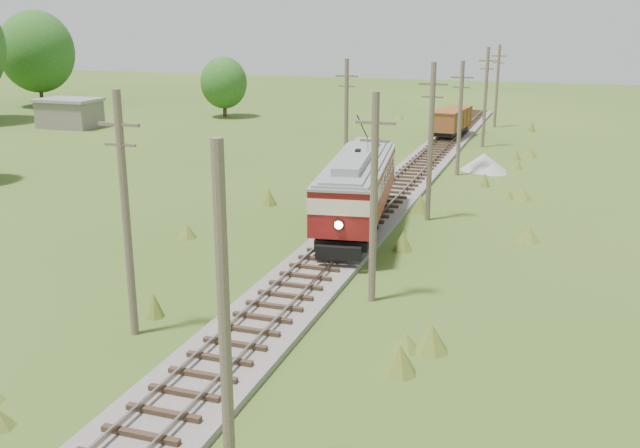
% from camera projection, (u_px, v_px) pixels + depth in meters
% --- Properties ---
extents(railbed_main, '(3.60, 96.00, 0.57)m').
position_uv_depth(railbed_main, '(386.00, 200.00, 45.15)').
color(railbed_main, '#605B54').
rests_on(railbed_main, ground).
extents(streetcar, '(4.86, 13.14, 5.95)m').
position_uv_depth(streetcar, '(357.00, 184.00, 38.32)').
color(streetcar, black).
rests_on(streetcar, ground).
extents(gondola, '(3.08, 7.39, 2.39)m').
position_uv_depth(gondola, '(452.00, 120.00, 68.70)').
color(gondola, black).
rests_on(gondola, ground).
extents(gravel_pile, '(3.63, 3.85, 1.32)m').
position_uv_depth(gravel_pile, '(485.00, 163.00, 54.78)').
color(gravel_pile, gray).
rests_on(gravel_pile, ground).
extents(utility_pole_r_1, '(0.30, 0.30, 8.80)m').
position_uv_depth(utility_pole_r_1, '(224.00, 324.00, 16.66)').
color(utility_pole_r_1, brown).
rests_on(utility_pole_r_1, ground).
extents(utility_pole_r_2, '(1.60, 0.30, 8.60)m').
position_uv_depth(utility_pole_r_2, '(374.00, 197.00, 28.41)').
color(utility_pole_r_2, brown).
rests_on(utility_pole_r_2, ground).
extents(utility_pole_r_3, '(1.60, 0.30, 9.00)m').
position_uv_depth(utility_pole_r_3, '(431.00, 141.00, 40.20)').
color(utility_pole_r_3, brown).
rests_on(utility_pole_r_3, ground).
extents(utility_pole_r_4, '(1.60, 0.30, 8.40)m').
position_uv_depth(utility_pole_r_4, '(460.00, 117.00, 52.17)').
color(utility_pole_r_4, brown).
rests_on(utility_pole_r_4, ground).
extents(utility_pole_r_5, '(1.60, 0.30, 8.90)m').
position_uv_depth(utility_pole_r_5, '(485.00, 96.00, 63.79)').
color(utility_pole_r_5, brown).
rests_on(utility_pole_r_5, ground).
extents(utility_pole_r_6, '(1.60, 0.30, 8.70)m').
position_uv_depth(utility_pole_r_6, '(497.00, 85.00, 75.70)').
color(utility_pole_r_6, brown).
rests_on(utility_pole_r_6, ground).
extents(utility_pole_l_a, '(1.60, 0.30, 9.00)m').
position_uv_depth(utility_pole_l_a, '(126.00, 214.00, 25.22)').
color(utility_pole_l_a, brown).
rests_on(utility_pole_l_a, ground).
extents(utility_pole_l_b, '(1.60, 0.30, 8.60)m').
position_uv_depth(utility_pole_l_b, '(346.00, 118.00, 50.83)').
color(utility_pole_l_b, brown).
rests_on(utility_pole_l_b, ground).
extents(tree_left_5, '(9.66, 9.66, 12.44)m').
position_uv_depth(tree_left_5, '(37.00, 52.00, 93.34)').
color(tree_left_5, '#38281C').
rests_on(tree_left_5, ground).
extents(tree_mid_a, '(5.46, 5.46, 7.03)m').
position_uv_depth(tree_mid_a, '(224.00, 83.00, 83.70)').
color(tree_mid_a, '#38281C').
rests_on(tree_mid_a, ground).
extents(shed, '(6.40, 4.40, 3.10)m').
position_uv_depth(shed, '(69.00, 113.00, 76.28)').
color(shed, slate).
rests_on(shed, ground).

